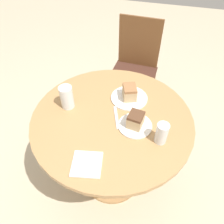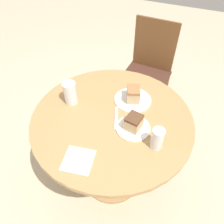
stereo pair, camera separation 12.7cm
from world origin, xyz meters
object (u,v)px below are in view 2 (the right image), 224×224
(cake_slice_near, at_px, (134,122))
(glass_water, at_px, (157,140))
(plate_far, at_px, (133,100))
(glass_lemonade, at_px, (70,94))
(cake_slice_far, at_px, (133,94))
(plate_near, at_px, (133,128))
(chair, at_px, (147,72))

(cake_slice_near, relative_size, glass_water, 0.79)
(plate_far, distance_m, glass_lemonade, 0.40)
(cake_slice_far, bearing_deg, plate_near, -69.78)
(cake_slice_far, xyz_separation_m, glass_lemonade, (-0.35, -0.17, 0.01))
(chair, xyz_separation_m, plate_far, (0.08, -0.67, 0.25))
(plate_near, height_order, plate_far, same)
(cake_slice_near, xyz_separation_m, glass_water, (0.15, -0.07, 0.00))
(cake_slice_far, height_order, glass_lemonade, glass_lemonade)
(chair, bearing_deg, cake_slice_near, -76.83)
(chair, distance_m, cake_slice_near, 0.95)
(cake_slice_far, height_order, glass_water, glass_water)
(chair, bearing_deg, glass_water, -69.12)
(cake_slice_near, bearing_deg, glass_water, -24.06)
(plate_far, distance_m, cake_slice_far, 0.05)
(cake_slice_near, height_order, cake_slice_far, cake_slice_far)
(cake_slice_far, distance_m, glass_water, 0.37)
(plate_near, distance_m, glass_lemonade, 0.44)
(cake_slice_far, relative_size, glass_water, 0.95)
(glass_lemonade, xyz_separation_m, glass_water, (0.58, -0.12, -0.01))
(chair, height_order, cake_slice_near, chair)
(cake_slice_far, distance_m, glass_lemonade, 0.39)
(plate_near, bearing_deg, chair, 100.36)
(plate_near, bearing_deg, glass_water, -24.06)
(chair, bearing_deg, plate_near, -76.83)
(glass_lemonade, bearing_deg, glass_water, -11.65)
(chair, distance_m, cake_slice_far, 0.74)
(cake_slice_near, bearing_deg, chair, 100.36)
(plate_far, bearing_deg, plate_near, -69.78)
(plate_near, height_order, glass_water, glass_water)
(plate_near, distance_m, glass_water, 0.17)
(cake_slice_near, height_order, glass_water, glass_water)
(chair, distance_m, glass_water, 1.05)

